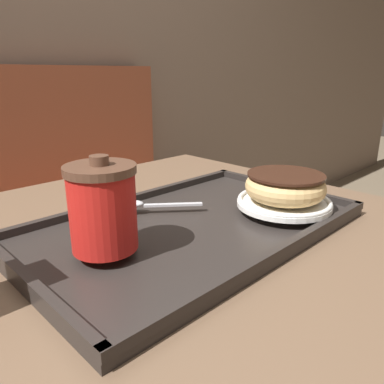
% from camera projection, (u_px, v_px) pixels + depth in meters
% --- Properties ---
extents(booth_bench, '(1.16, 0.44, 1.00)m').
position_uv_depth(booth_bench, '(52.00, 259.00, 1.38)').
color(booth_bench, brown).
rests_on(booth_bench, ground_plane).
extents(cafe_table, '(0.83, 0.84, 0.74)m').
position_uv_depth(cafe_table, '(179.00, 341.00, 0.62)').
color(cafe_table, brown).
rests_on(cafe_table, ground_plane).
extents(serving_tray, '(0.51, 0.31, 0.02)m').
position_uv_depth(serving_tray, '(192.00, 227.00, 0.58)').
color(serving_tray, '#282321').
rests_on(serving_tray, cafe_table).
extents(coffee_cup_front, '(0.09, 0.09, 0.12)m').
position_uv_depth(coffee_cup_front, '(102.00, 207.00, 0.46)').
color(coffee_cup_front, red).
rests_on(coffee_cup_front, serving_tray).
extents(plate_with_chocolate_donut, '(0.15, 0.15, 0.01)m').
position_uv_depth(plate_with_chocolate_donut, '(284.00, 202.00, 0.61)').
color(plate_with_chocolate_donut, white).
rests_on(plate_with_chocolate_donut, serving_tray).
extents(donut_chocolate_glazed, '(0.13, 0.13, 0.04)m').
position_uv_depth(donut_chocolate_glazed, '(285.00, 186.00, 0.61)').
color(donut_chocolate_glazed, '#DBB270').
rests_on(donut_chocolate_glazed, plate_with_chocolate_donut).
extents(spoon, '(0.11, 0.10, 0.01)m').
position_uv_depth(spoon, '(144.00, 204.00, 0.61)').
color(spoon, silver).
rests_on(spoon, serving_tray).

